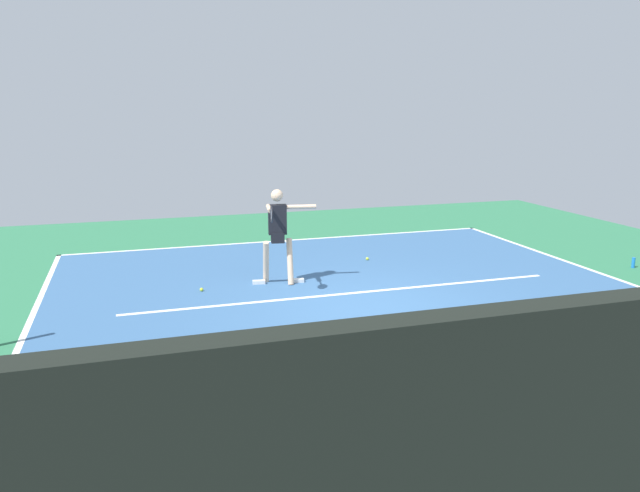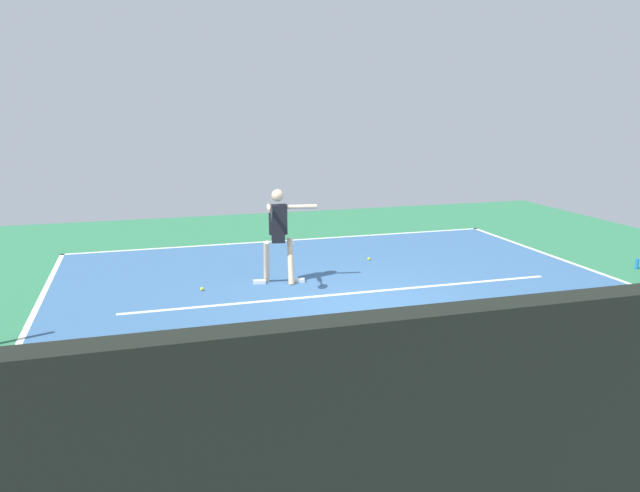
{
  "view_description": "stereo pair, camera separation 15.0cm",
  "coord_description": "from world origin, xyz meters",
  "px_view_note": "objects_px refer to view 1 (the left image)",
  "views": [
    {
      "loc": [
        3.68,
        9.1,
        3.3
      ],
      "look_at": [
        0.54,
        -0.95,
        0.9
      ],
      "focal_mm": 34.35,
      "sensor_mm": 36.0,
      "label": 1
    },
    {
      "loc": [
        3.54,
        9.14,
        3.3
      ],
      "look_at": [
        0.54,
        -0.95,
        0.9
      ],
      "focal_mm": 34.35,
      "sensor_mm": 36.0,
      "label": 2
    }
  ],
  "objects_px": {
    "tennis_ball_centre_court": "(367,259)",
    "tennis_ball_by_baseline": "(202,290)",
    "tennis_player": "(278,230)",
    "water_bottle": "(633,263)"
  },
  "relations": [
    {
      "from": "tennis_player",
      "to": "tennis_ball_by_baseline",
      "type": "bearing_deg",
      "value": 11.34
    },
    {
      "from": "tennis_ball_by_baseline",
      "to": "water_bottle",
      "type": "distance_m",
      "value": 8.9
    },
    {
      "from": "tennis_ball_by_baseline",
      "to": "water_bottle",
      "type": "bearing_deg",
      "value": 173.48
    },
    {
      "from": "tennis_ball_by_baseline",
      "to": "tennis_ball_centre_court",
      "type": "height_order",
      "value": "same"
    },
    {
      "from": "tennis_ball_by_baseline",
      "to": "tennis_player",
      "type": "bearing_deg",
      "value": -177.48
    },
    {
      "from": "tennis_player",
      "to": "tennis_ball_by_baseline",
      "type": "distance_m",
      "value": 1.79
    },
    {
      "from": "tennis_player",
      "to": "tennis_ball_by_baseline",
      "type": "relative_size",
      "value": 27.66
    },
    {
      "from": "tennis_player",
      "to": "water_bottle",
      "type": "xyz_separation_m",
      "value": [
        -7.38,
        1.08,
        -0.94
      ]
    },
    {
      "from": "tennis_player",
      "to": "tennis_ball_by_baseline",
      "type": "xyz_separation_m",
      "value": [
        1.47,
        0.06,
        -1.02
      ]
    },
    {
      "from": "tennis_ball_centre_court",
      "to": "tennis_ball_by_baseline",
      "type": "bearing_deg",
      "value": 18.51
    }
  ]
}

